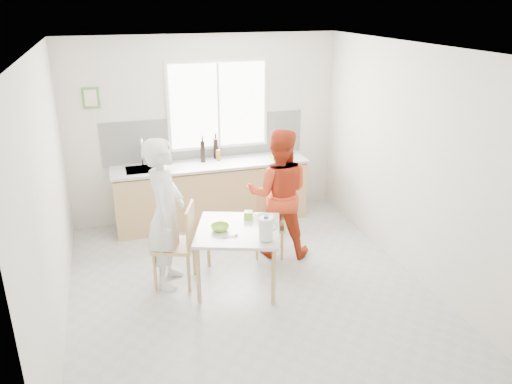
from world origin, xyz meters
TOP-DOWN VIEW (x-y plane):
  - ground at (0.00, 0.00)m, footprint 4.50×4.50m
  - room_shell at (0.00, 0.00)m, footprint 4.50×4.50m
  - window at (0.20, 2.23)m, footprint 1.50×0.06m
  - backsplash at (0.00, 2.24)m, footprint 3.00×0.02m
  - picture_frame at (-1.55, 2.23)m, footprint 0.22×0.03m
  - kitchen_counter at (-0.00, 1.95)m, footprint 2.84×0.64m
  - dining_table at (-0.08, 0.11)m, footprint 1.19×1.19m
  - chair_left at (-0.72, 0.34)m, footprint 0.58×0.58m
  - chair_far at (0.52, 0.76)m, footprint 0.48×0.48m
  - person_white at (-0.85, 0.38)m, footprint 0.61×0.75m
  - person_red at (0.61, 0.70)m, footprint 0.98×0.87m
  - bowl_green at (-0.29, 0.13)m, footprint 0.26×0.26m
  - bowl_white at (0.28, 0.25)m, footprint 0.26×0.26m
  - milk_jug at (0.13, -0.26)m, footprint 0.21×0.15m
  - green_box at (0.11, 0.34)m, footprint 0.13×0.13m
  - spoon at (-0.23, -0.07)m, footprint 0.16×0.01m
  - cutting_board at (1.07, 1.90)m, footprint 0.36×0.27m
  - wine_bottle_a at (-0.09, 2.03)m, footprint 0.07×0.07m
  - wine_bottle_b at (0.13, 2.14)m, footprint 0.07×0.07m
  - jar_amber at (0.14, 2.03)m, footprint 0.06×0.06m
  - soap_bottle at (-0.60, 2.07)m, footprint 0.10×0.11m

SIDE VIEW (x-z plane):
  - ground at x=0.00m, z-range 0.00..0.00m
  - kitchen_counter at x=0.00m, z-range -0.27..1.10m
  - chair_far at x=0.52m, z-range 0.04..0.86m
  - chair_left at x=-0.72m, z-range 0.05..1.03m
  - dining_table at x=-0.08m, z-range 0.28..1.00m
  - spoon at x=-0.23m, z-range 0.72..0.73m
  - bowl_white at x=0.28m, z-range 0.72..0.77m
  - bowl_green at x=-0.29m, z-range 0.72..0.78m
  - green_box at x=0.11m, z-range 0.72..0.81m
  - person_red at x=0.61m, z-range 0.00..1.69m
  - milk_jug at x=0.13m, z-range 0.73..0.99m
  - person_white at x=-0.85m, z-range 0.00..1.77m
  - cutting_board at x=1.07m, z-range 0.92..0.93m
  - jar_amber at x=0.14m, z-range 0.92..1.08m
  - soap_bottle at x=-0.60m, z-range 0.92..1.12m
  - wine_bottle_b at x=0.13m, z-range 0.92..1.22m
  - wine_bottle_a at x=-0.09m, z-range 0.92..1.24m
  - backsplash at x=0.00m, z-range 0.90..1.55m
  - room_shell at x=0.00m, z-range -0.61..3.89m
  - window at x=0.20m, z-range 1.05..2.35m
  - picture_frame at x=-1.55m, z-range 1.76..2.04m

